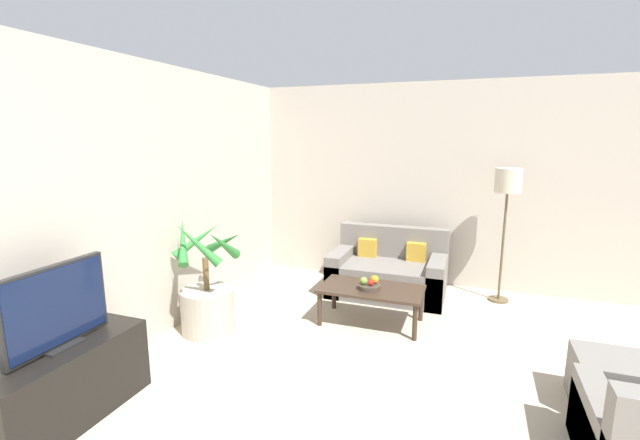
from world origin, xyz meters
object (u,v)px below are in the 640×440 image
(television, at_px, (56,307))
(tv_console, at_px, (66,384))
(ottoman, at_px, (618,385))
(apple_red, at_px, (371,283))
(floor_lamp, at_px, (508,189))
(fruit_bowl, at_px, (369,287))
(coffee_table, at_px, (371,292))
(potted_palm, at_px, (207,299))
(sofa_loveseat, at_px, (388,273))
(apple_green, at_px, (364,281))
(orange_fruit, at_px, (375,279))

(television, bearing_deg, tv_console, 180.00)
(ottoman, bearing_deg, apple_red, 158.94)
(floor_lamp, height_order, fruit_bowl, floor_lamp)
(coffee_table, distance_m, apple_red, 0.15)
(potted_palm, bearing_deg, ottoman, -1.40)
(television, xyz_separation_m, potted_palm, (0.12, 1.55, -0.50))
(sofa_loveseat, relative_size, coffee_table, 1.30)
(coffee_table, relative_size, apple_green, 13.57)
(sofa_loveseat, distance_m, orange_fruit, 0.97)
(potted_palm, height_order, orange_fruit, potted_palm)
(potted_palm, height_order, fruit_bowl, potted_palm)
(apple_green, relative_size, orange_fruit, 0.91)
(potted_palm, xyz_separation_m, ottoman, (3.61, -0.09, -0.15))
(potted_palm, bearing_deg, floor_lamp, 34.03)
(floor_lamp, distance_m, coffee_table, 2.06)
(potted_palm, height_order, apple_green, potted_palm)
(television, bearing_deg, apple_red, 53.55)
(sofa_loveseat, relative_size, orange_fruit, 16.15)
(floor_lamp, distance_m, apple_green, 2.08)
(sofa_loveseat, distance_m, apple_red, 1.04)
(apple_green, bearing_deg, tv_console, -125.06)
(coffee_table, height_order, apple_green, apple_green)
(sofa_loveseat, height_order, apple_green, sofa_loveseat)
(apple_green, bearing_deg, floor_lamp, 41.14)
(tv_console, relative_size, coffee_table, 1.04)
(sofa_loveseat, xyz_separation_m, apple_red, (0.01, -1.02, 0.21))
(fruit_bowl, bearing_deg, sofa_loveseat, 89.23)
(potted_palm, height_order, apple_red, potted_palm)
(fruit_bowl, height_order, apple_green, apple_green)
(potted_palm, bearing_deg, orange_fruit, 26.47)
(television, height_order, apple_green, television)
(television, bearing_deg, ottoman, 21.49)
(fruit_bowl, bearing_deg, ottoman, -21.45)
(floor_lamp, bearing_deg, ottoman, -70.42)
(tv_console, height_order, television, television)
(floor_lamp, xyz_separation_m, orange_fruit, (-1.31, -1.16, -0.89))
(orange_fruit, xyz_separation_m, ottoman, (2.03, -0.87, -0.29))
(orange_fruit, bearing_deg, floor_lamp, 41.63)
(orange_fruit, bearing_deg, apple_red, -105.80)
(television, bearing_deg, orange_fruit, 54.13)
(apple_green, bearing_deg, sofa_loveseat, 86.08)
(potted_palm, distance_m, coffee_table, 1.73)
(apple_green, bearing_deg, television, -125.00)
(coffee_table, relative_size, apple_red, 17.12)
(orange_fruit, bearing_deg, apple_green, -145.84)
(potted_palm, xyz_separation_m, fruit_bowl, (1.53, 0.73, 0.07))
(tv_console, height_order, fruit_bowl, tv_console)
(potted_palm, distance_m, orange_fruit, 1.77)
(tv_console, distance_m, apple_green, 2.78)
(tv_console, xyz_separation_m, floor_lamp, (3.00, 3.50, 1.11))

